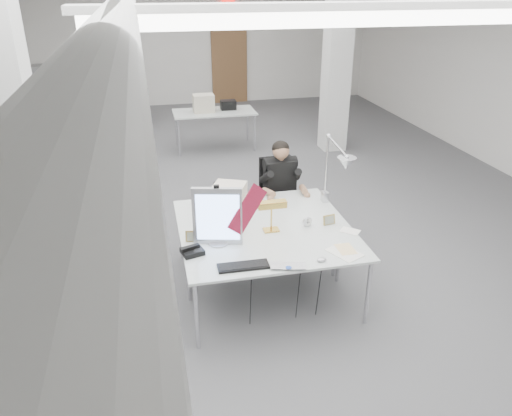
{
  "coord_description": "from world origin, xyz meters",
  "views": [
    {
      "loc": [
        -1.13,
        -6.62,
        3.19
      ],
      "look_at": [
        -0.09,
        -2.0,
        0.97
      ],
      "focal_mm": 35.0,
      "sensor_mm": 36.0,
      "label": 1
    }
  ],
  "objects_px": {
    "desk_main": "(276,249)",
    "beige_monitor": "(229,198)",
    "office_chair": "(279,201)",
    "bankers_lamp": "(271,216)",
    "monitor": "(217,216)",
    "architect_lamp": "(335,174)",
    "desk_phone": "(192,251)",
    "seated_person": "(280,175)",
    "laptop": "(289,269)"
  },
  "relations": [
    {
      "from": "laptop",
      "to": "bankers_lamp",
      "type": "bearing_deg",
      "value": 100.81
    },
    {
      "from": "desk_main",
      "to": "architect_lamp",
      "type": "xyz_separation_m",
      "value": [
        0.85,
        0.7,
        0.45
      ]
    },
    {
      "from": "office_chair",
      "to": "architect_lamp",
      "type": "relative_size",
      "value": 1.18
    },
    {
      "from": "seated_person",
      "to": "office_chair",
      "type": "bearing_deg",
      "value": 86.76
    },
    {
      "from": "laptop",
      "to": "bankers_lamp",
      "type": "xyz_separation_m",
      "value": [
        0.04,
        0.79,
        0.16
      ]
    },
    {
      "from": "office_chair",
      "to": "beige_monitor",
      "type": "height_order",
      "value": "beige_monitor"
    },
    {
      "from": "desk_phone",
      "to": "seated_person",
      "type": "bearing_deg",
      "value": 33.85
    },
    {
      "from": "desk_main",
      "to": "beige_monitor",
      "type": "bearing_deg",
      "value": 107.83
    },
    {
      "from": "desk_phone",
      "to": "laptop",
      "type": "bearing_deg",
      "value": -46.08
    },
    {
      "from": "seated_person",
      "to": "beige_monitor",
      "type": "distance_m",
      "value": 0.98
    },
    {
      "from": "office_chair",
      "to": "bankers_lamp",
      "type": "relative_size",
      "value": 2.99
    },
    {
      "from": "bankers_lamp",
      "to": "desk_phone",
      "type": "relative_size",
      "value": 1.76
    },
    {
      "from": "laptop",
      "to": "architect_lamp",
      "type": "distance_m",
      "value": 1.47
    },
    {
      "from": "seated_person",
      "to": "laptop",
      "type": "xyz_separation_m",
      "value": [
        -0.45,
        -1.95,
        -0.13
      ]
    },
    {
      "from": "desk_main",
      "to": "seated_person",
      "type": "distance_m",
      "value": 1.61
    },
    {
      "from": "seated_person",
      "to": "architect_lamp",
      "type": "relative_size",
      "value": 0.9
    },
    {
      "from": "office_chair",
      "to": "desk_phone",
      "type": "xyz_separation_m",
      "value": [
        -1.27,
        -1.51,
        0.26
      ]
    },
    {
      "from": "desk_main",
      "to": "office_chair",
      "type": "distance_m",
      "value": 1.67
    },
    {
      "from": "seated_person",
      "to": "beige_monitor",
      "type": "xyz_separation_m",
      "value": [
        -0.76,
        -0.61,
        0.02
      ]
    },
    {
      "from": "seated_person",
      "to": "architect_lamp",
      "type": "distance_m",
      "value": 0.96
    },
    {
      "from": "desk_phone",
      "to": "desk_main",
      "type": "bearing_deg",
      "value": -20.12
    },
    {
      "from": "beige_monitor",
      "to": "bankers_lamp",
      "type": "bearing_deg",
      "value": -33.69
    },
    {
      "from": "desk_main",
      "to": "bankers_lamp",
      "type": "height_order",
      "value": "bankers_lamp"
    },
    {
      "from": "office_chair",
      "to": "seated_person",
      "type": "bearing_deg",
      "value": -93.24
    },
    {
      "from": "laptop",
      "to": "desk_phone",
      "type": "distance_m",
      "value": 0.95
    },
    {
      "from": "bankers_lamp",
      "to": "beige_monitor",
      "type": "bearing_deg",
      "value": 121.56
    },
    {
      "from": "desk_main",
      "to": "desk_phone",
      "type": "distance_m",
      "value": 0.81
    },
    {
      "from": "architect_lamp",
      "to": "laptop",
      "type": "bearing_deg",
      "value": -144.98
    },
    {
      "from": "bankers_lamp",
      "to": "beige_monitor",
      "type": "relative_size",
      "value": 1.02
    },
    {
      "from": "beige_monitor",
      "to": "monitor",
      "type": "bearing_deg",
      "value": -84.06
    },
    {
      "from": "laptop",
      "to": "architect_lamp",
      "type": "bearing_deg",
      "value": 66.76
    },
    {
      "from": "bankers_lamp",
      "to": "architect_lamp",
      "type": "xyz_separation_m",
      "value": [
        0.8,
        0.34,
        0.27
      ]
    },
    {
      "from": "seated_person",
      "to": "bankers_lamp",
      "type": "bearing_deg",
      "value": -112.83
    },
    {
      "from": "monitor",
      "to": "beige_monitor",
      "type": "relative_size",
      "value": 1.74
    },
    {
      "from": "monitor",
      "to": "bankers_lamp",
      "type": "distance_m",
      "value": 0.61
    },
    {
      "from": "office_chair",
      "to": "desk_phone",
      "type": "distance_m",
      "value": 1.99
    },
    {
      "from": "desk_main",
      "to": "bankers_lamp",
      "type": "distance_m",
      "value": 0.41
    },
    {
      "from": "office_chair",
      "to": "architect_lamp",
      "type": "distance_m",
      "value": 1.17
    },
    {
      "from": "desk_main",
      "to": "bankers_lamp",
      "type": "bearing_deg",
      "value": 82.67
    },
    {
      "from": "laptop",
      "to": "office_chair",
      "type": "bearing_deg",
      "value": 90.8
    },
    {
      "from": "bankers_lamp",
      "to": "desk_main",
      "type": "bearing_deg",
      "value": -97.49
    },
    {
      "from": "seated_person",
      "to": "monitor",
      "type": "relative_size",
      "value": 1.32
    },
    {
      "from": "laptop",
      "to": "monitor",
      "type": "bearing_deg",
      "value": 144.08
    },
    {
      "from": "bankers_lamp",
      "to": "seated_person",
      "type": "bearing_deg",
      "value": 70.26
    },
    {
      "from": "desk_main",
      "to": "desk_phone",
      "type": "height_order",
      "value": "desk_phone"
    },
    {
      "from": "office_chair",
      "to": "desk_phone",
      "type": "bearing_deg",
      "value": -133.26
    },
    {
      "from": "office_chair",
      "to": "monitor",
      "type": "height_order",
      "value": "monitor"
    },
    {
      "from": "monitor",
      "to": "architect_lamp",
      "type": "distance_m",
      "value": 1.48
    },
    {
      "from": "desk_main",
      "to": "office_chair",
      "type": "bearing_deg",
      "value": 73.72
    },
    {
      "from": "monitor",
      "to": "laptop",
      "type": "relative_size",
      "value": 1.85
    }
  ]
}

